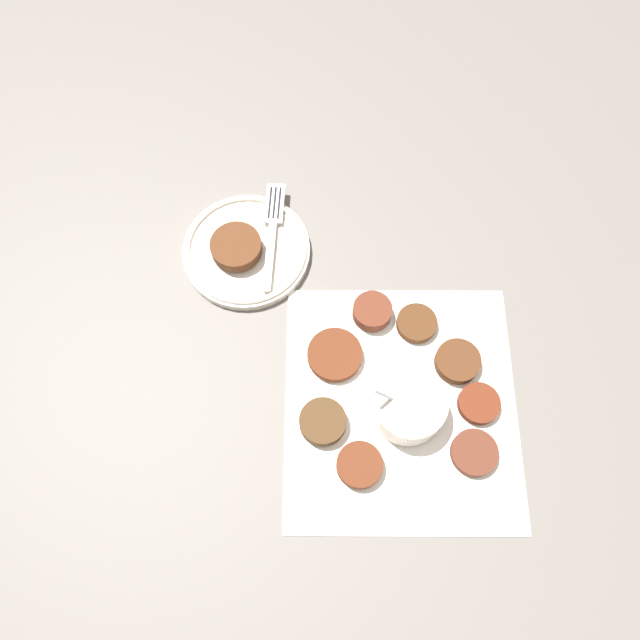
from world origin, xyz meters
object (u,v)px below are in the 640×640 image
at_px(serving_plate, 246,250).
at_px(fritter_on_plate, 236,247).
at_px(sauce_bowl, 407,404).
at_px(fork, 273,224).

distance_m(serving_plate, fritter_on_plate, 0.02).
distance_m(sauce_bowl, fritter_on_plate, 0.34).
xyz_separation_m(serving_plate, fork, (-0.05, 0.03, 0.01)).
relative_size(sauce_bowl, fritter_on_plate, 1.40).
bearing_deg(fritter_on_plate, sauce_bowl, 54.53).
xyz_separation_m(sauce_bowl, fritter_on_plate, (-0.20, -0.28, 0.00)).
bearing_deg(sauce_bowl, fritter_on_plate, -125.47).
bearing_deg(serving_plate, sauce_bowl, 52.37).
bearing_deg(fritter_on_plate, serving_plate, 119.66).
distance_m(serving_plate, fork, 0.06).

